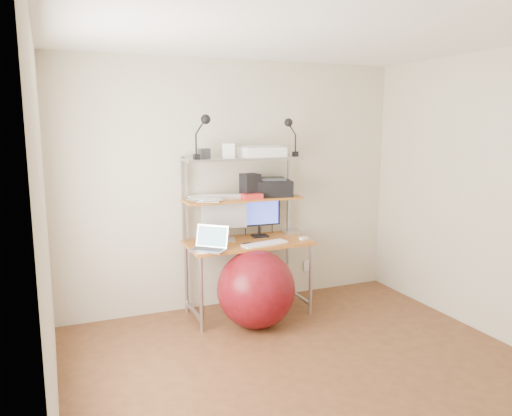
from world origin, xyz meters
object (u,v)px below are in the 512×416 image
at_px(monitor_black, 259,215).
at_px(printer, 272,187).
at_px(laptop, 210,245).
at_px(monitor_silver, 224,214).
at_px(exercise_ball, 256,289).

height_order(monitor_black, printer, printer).
bearing_deg(monitor_black, laptop, -150.19).
bearing_deg(monitor_silver, laptop, -111.81).
height_order(laptop, exercise_ball, laptop).
bearing_deg(monitor_black, printer, -5.19).
relative_size(monitor_silver, monitor_black, 1.11).
xyz_separation_m(laptop, exercise_ball, (0.38, -0.17, -0.42)).
bearing_deg(exercise_ball, monitor_silver, 107.54).
distance_m(printer, exercise_ball, 1.05).
distance_m(laptop, printer, 0.92).
xyz_separation_m(monitor_black, exercise_ball, (-0.24, -0.48, -0.60)).
bearing_deg(printer, exercise_ball, -114.86).
bearing_deg(monitor_black, monitor_silver, -174.29).
height_order(monitor_silver, laptop, monitor_silver).
bearing_deg(monitor_silver, exercise_ball, -55.47).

